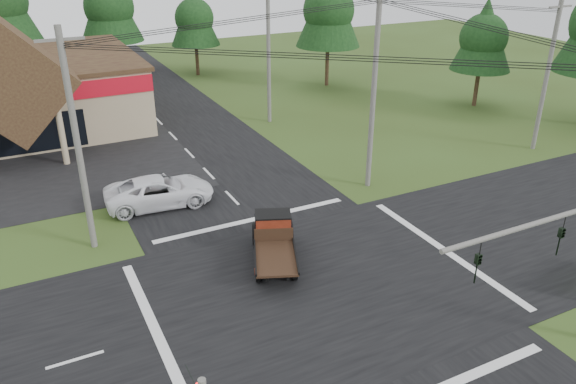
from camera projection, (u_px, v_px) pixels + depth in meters
ground at (318, 288)px, 24.22m from camera, size 120.00×120.00×0.00m
road_ns at (318, 288)px, 24.21m from camera, size 12.00×120.00×0.02m
road_ew at (318, 288)px, 24.21m from camera, size 120.00×12.00×0.02m
utility_pole_nw at (77, 142)px, 25.14m from camera, size 2.00×0.30×10.50m
utility_pole_ne at (374, 90)px, 31.45m from camera, size 2.00×0.30×11.50m
utility_pole_far at (547, 75)px, 37.44m from camera, size 2.00×0.30×10.20m
utility_pole_n at (269, 49)px, 42.83m from camera, size 2.00×0.30×11.20m
tree_row_d at (109, 4)px, 55.05m from camera, size 6.16×6.16×11.11m
tree_row_e at (194, 16)px, 57.26m from camera, size 5.04×5.04×9.09m
tree_side_ne at (329, 8)px, 52.69m from camera, size 6.16×6.16×11.11m
tree_side_e_near at (484, 35)px, 46.82m from camera, size 5.04×5.04×9.09m
antique_flatbed_truck at (274, 243)px, 25.66m from camera, size 3.63×5.30×2.07m
white_pickup at (160, 191)px, 31.21m from camera, size 6.18×3.28×1.65m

